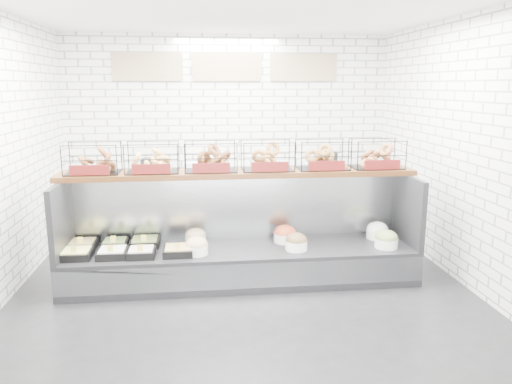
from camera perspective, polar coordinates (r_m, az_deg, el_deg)
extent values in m
plane|color=black|center=(5.65, -1.39, -11.14)|extent=(5.50, 5.50, 0.00)
cube|color=white|center=(7.97, -3.27, 6.85)|extent=(5.00, 0.02, 3.00)
cube|color=white|center=(6.00, 23.10, 4.17)|extent=(0.02, 5.50, 3.00)
cube|color=white|center=(5.25, -1.57, 20.56)|extent=(5.00, 5.50, 0.02)
cube|color=tan|center=(7.93, -12.30, 13.81)|extent=(1.05, 0.03, 0.42)
cube|color=tan|center=(7.91, -3.34, 14.06)|extent=(1.05, 0.03, 0.42)
cube|color=tan|center=(8.07, 5.46, 13.99)|extent=(1.05, 0.03, 0.42)
cube|color=black|center=(5.85, -1.67, -8.18)|extent=(4.00, 0.90, 0.40)
cube|color=#93969B|center=(5.44, -1.27, -9.57)|extent=(4.00, 0.03, 0.28)
cube|color=#93969B|center=(6.07, -2.04, -1.52)|extent=(4.00, 0.08, 0.80)
cube|color=black|center=(5.85, -21.34, -2.88)|extent=(0.06, 0.90, 0.80)
cube|color=black|center=(6.15, 16.90, -1.85)|extent=(0.06, 0.90, 0.80)
cube|color=black|center=(5.76, -19.81, -6.71)|extent=(0.32, 0.32, 0.08)
cube|color=#F2EF7C|center=(5.75, -19.83, -6.38)|extent=(0.27, 0.27, 0.04)
cube|color=#FFE658|center=(5.63, -20.13, -6.21)|extent=(0.06, 0.01, 0.08)
cube|color=black|center=(6.06, -19.19, -5.75)|extent=(0.30, 0.30, 0.08)
cube|color=tan|center=(6.05, -19.21, -5.44)|extent=(0.26, 0.26, 0.04)
cube|color=#FFE658|center=(5.94, -19.46, -5.24)|extent=(0.06, 0.01, 0.08)
cube|color=black|center=(5.67, -16.08, -6.77)|extent=(0.31, 0.31, 0.08)
cube|color=white|center=(5.66, -16.10, -6.43)|extent=(0.27, 0.27, 0.04)
cube|color=#FFE658|center=(5.54, -16.32, -6.25)|extent=(0.06, 0.01, 0.08)
cube|color=black|center=(5.98, -15.81, -5.76)|extent=(0.28, 0.28, 0.08)
cube|color=olive|center=(5.97, -15.83, -5.44)|extent=(0.24, 0.24, 0.04)
cube|color=#FFE658|center=(5.86, -16.01, -5.22)|extent=(0.06, 0.01, 0.08)
cube|color=black|center=(5.60, -12.97, -6.83)|extent=(0.29, 0.29, 0.08)
cube|color=silver|center=(5.59, -12.98, -6.49)|extent=(0.25, 0.25, 0.04)
cube|color=#FFE658|center=(5.48, -13.12, -6.28)|extent=(0.06, 0.01, 0.08)
cube|color=black|center=(5.95, -12.56, -5.67)|extent=(0.33, 0.33, 0.08)
cube|color=olive|center=(5.94, -12.58, -5.35)|extent=(0.28, 0.28, 0.04)
cube|color=#FFE658|center=(5.82, -12.72, -5.17)|extent=(0.06, 0.01, 0.08)
cube|color=black|center=(5.59, -8.89, -6.69)|extent=(0.32, 0.32, 0.08)
cube|color=tan|center=(5.58, -8.90, -6.35)|extent=(0.27, 0.27, 0.04)
cube|color=#FFE658|center=(5.46, -8.97, -6.18)|extent=(0.06, 0.01, 0.08)
cylinder|color=white|center=(5.57, -6.79, -6.53)|extent=(0.25, 0.25, 0.11)
ellipsoid|color=tan|center=(5.56, -6.80, -5.95)|extent=(0.25, 0.25, 0.17)
cylinder|color=white|center=(5.89, -6.91, -5.49)|extent=(0.24, 0.24, 0.11)
ellipsoid|color=tan|center=(5.88, -6.93, -4.94)|extent=(0.24, 0.24, 0.17)
cylinder|color=white|center=(5.69, 4.61, -6.08)|extent=(0.25, 0.25, 0.11)
ellipsoid|color=brown|center=(5.67, 4.62, -5.51)|extent=(0.25, 0.25, 0.17)
cylinder|color=white|center=(5.97, 3.33, -5.20)|extent=(0.27, 0.27, 0.11)
ellipsoid|color=#C44D29|center=(5.95, 3.34, -4.65)|extent=(0.26, 0.26, 0.18)
cylinder|color=white|center=(5.95, 14.65, -5.64)|extent=(0.27, 0.27, 0.11)
ellipsoid|color=olive|center=(5.93, 14.68, -5.09)|extent=(0.26, 0.26, 0.18)
cylinder|color=white|center=(6.27, 13.69, -4.67)|extent=(0.26, 0.26, 0.11)
ellipsoid|color=white|center=(6.26, 13.72, -4.14)|extent=(0.26, 0.26, 0.18)
cube|color=#3C1F0C|center=(5.79, -1.92, 2.18)|extent=(4.10, 0.50, 0.06)
cube|color=black|center=(5.86, -18.18, 3.68)|extent=(0.60, 0.38, 0.34)
cube|color=#5A1110|center=(5.68, -18.51, 2.38)|extent=(0.42, 0.02, 0.11)
cube|color=black|center=(5.77, -11.76, 3.90)|extent=(0.60, 0.38, 0.34)
cube|color=#5A1110|center=(5.58, -11.90, 2.59)|extent=(0.42, 0.02, 0.11)
cube|color=black|center=(5.75, -5.21, 4.07)|extent=(0.60, 0.38, 0.34)
cube|color=#5A1110|center=(5.56, -5.14, 2.76)|extent=(0.42, 0.02, 0.11)
cube|color=black|center=(5.80, 1.31, 4.19)|extent=(0.60, 0.38, 0.34)
cube|color=#5A1110|center=(5.62, 1.59, 2.90)|extent=(0.42, 0.02, 0.11)
cube|color=black|center=(5.92, 7.64, 4.25)|extent=(0.60, 0.38, 0.34)
cube|color=#5A1110|center=(5.75, 8.10, 2.99)|extent=(0.42, 0.02, 0.11)
cube|color=black|center=(6.12, 13.63, 4.27)|extent=(0.60, 0.38, 0.34)
cube|color=#5A1110|center=(5.95, 14.25, 3.04)|extent=(0.42, 0.02, 0.11)
cube|color=#93969B|center=(7.82, -3.04, -1.05)|extent=(4.00, 0.60, 0.90)
cube|color=black|center=(7.72, -11.43, 2.86)|extent=(0.40, 0.30, 0.24)
cube|color=silver|center=(7.66, -6.72, 2.73)|extent=(0.35, 0.28, 0.18)
cylinder|color=#D13A34|center=(7.79, 1.61, 3.11)|extent=(0.09, 0.09, 0.22)
cube|color=black|center=(7.96, 7.96, 3.48)|extent=(0.30, 0.30, 0.30)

